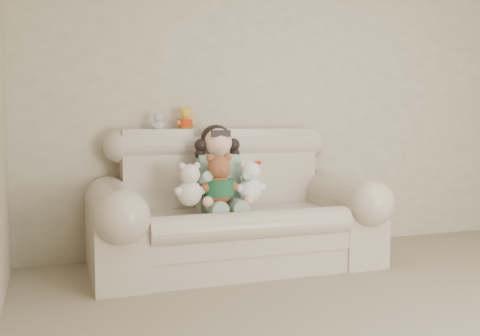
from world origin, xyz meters
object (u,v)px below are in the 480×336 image
(cream_teddy, at_px, (190,180))
(brown_teddy, at_px, (219,174))
(seated_child, at_px, (218,167))
(white_cat, at_px, (250,177))
(sofa, at_px, (236,199))

(cream_teddy, bearing_deg, brown_teddy, 8.14)
(seated_child, bearing_deg, white_cat, -43.78)
(brown_teddy, bearing_deg, white_cat, -16.00)
(white_cat, bearing_deg, sofa, 103.89)
(sofa, bearing_deg, brown_teddy, -143.41)
(cream_teddy, bearing_deg, white_cat, 11.46)
(seated_child, distance_m, cream_teddy, 0.34)
(sofa, relative_size, brown_teddy, 4.98)
(brown_teddy, distance_m, white_cat, 0.24)
(seated_child, relative_size, brown_teddy, 1.55)
(brown_teddy, height_order, cream_teddy, brown_teddy)
(white_cat, distance_m, cream_teddy, 0.45)
(white_cat, bearing_deg, cream_teddy, 159.40)
(brown_teddy, height_order, white_cat, brown_teddy)
(seated_child, bearing_deg, brown_teddy, -104.30)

